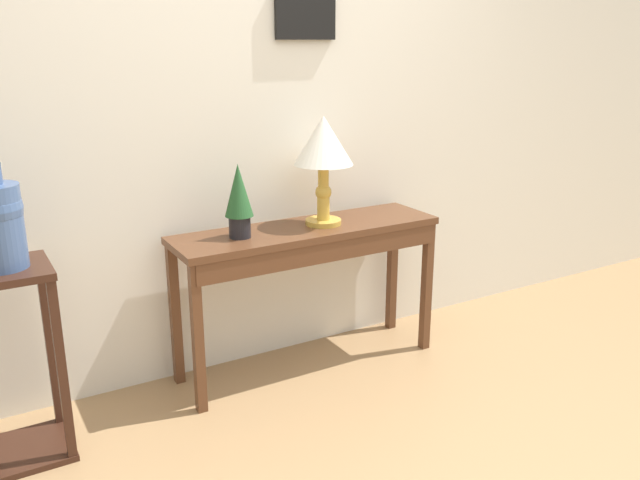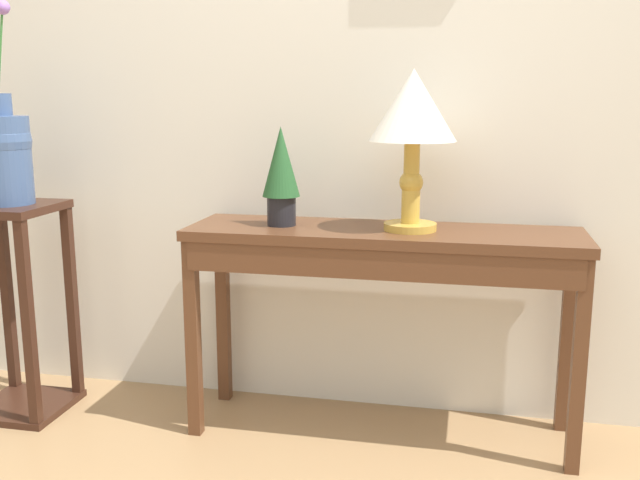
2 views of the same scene
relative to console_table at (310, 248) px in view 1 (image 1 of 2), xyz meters
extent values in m
cube|color=silver|center=(-0.13, 0.30, 0.75)|extent=(9.00, 0.10, 2.80)
cube|color=black|center=(0.12, 0.24, 1.11)|extent=(0.33, 0.02, 0.25)
cube|color=#83548F|center=(0.12, 0.23, 1.11)|extent=(0.26, 0.01, 0.20)
cube|color=#56331E|center=(0.00, 0.02, 0.09)|extent=(1.36, 0.38, 0.03)
cube|color=#56331E|center=(0.00, -0.15, 0.02)|extent=(1.29, 0.03, 0.10)
cube|color=#56331E|center=(-0.65, -0.13, -0.29)|extent=(0.04, 0.04, 0.72)
cube|color=#56331E|center=(0.65, -0.13, -0.29)|extent=(0.04, 0.04, 0.72)
cube|color=#56331E|center=(-0.65, 0.18, -0.29)|extent=(0.04, 0.04, 0.72)
cube|color=#56331E|center=(0.65, 0.18, -0.29)|extent=(0.04, 0.04, 0.72)
cylinder|color=gold|center=(0.09, 0.02, 0.12)|extent=(0.18, 0.18, 0.02)
cylinder|color=gold|center=(0.09, 0.02, 0.20)|extent=(0.06, 0.06, 0.14)
sphere|color=gold|center=(0.09, 0.02, 0.27)|extent=(0.08, 0.08, 0.08)
cylinder|color=gold|center=(0.09, 0.02, 0.34)|extent=(0.05, 0.05, 0.14)
cone|color=white|center=(0.09, 0.02, 0.53)|extent=(0.29, 0.29, 0.24)
cylinder|color=black|center=(-0.36, 0.02, 0.16)|extent=(0.10, 0.10, 0.10)
cone|color=#235128|center=(-0.36, 0.02, 0.33)|extent=(0.13, 0.13, 0.24)
cube|color=#381E14|center=(-1.37, -0.08, 0.15)|extent=(0.33, 0.33, 0.03)
cube|color=#381E14|center=(-1.37, -0.08, -0.63)|extent=(0.33, 0.33, 0.03)
cube|color=#381E14|center=(-1.23, -0.22, -0.24)|extent=(0.04, 0.04, 0.75)
cube|color=#381E14|center=(-1.23, 0.06, -0.24)|extent=(0.04, 0.04, 0.75)
camera|label=1|loc=(-1.51, -2.70, 0.99)|focal=36.92mm
camera|label=2|loc=(0.29, -2.38, 0.56)|focal=40.23mm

